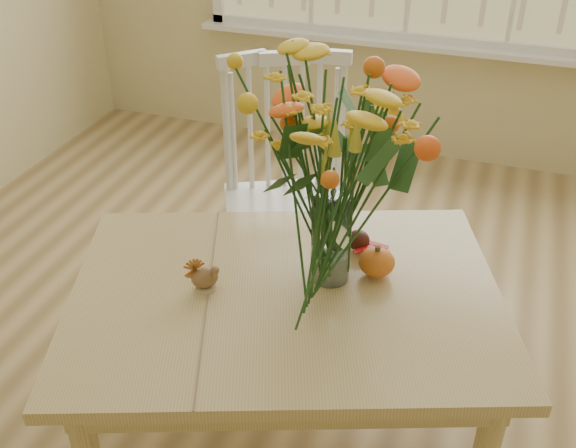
% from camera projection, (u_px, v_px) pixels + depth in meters
% --- Properties ---
extents(floor, '(4.00, 4.50, 0.01)m').
position_uv_depth(floor, '(271.00, 416.00, 2.40)').
color(floor, olive).
rests_on(floor, ground).
extents(dining_table, '(1.46, 1.25, 0.66)m').
position_uv_depth(dining_table, '(286.00, 316.00, 1.99)').
color(dining_table, tan).
rests_on(dining_table, floor).
extents(windsor_chair, '(0.64, 0.63, 1.06)m').
position_uv_depth(windsor_chair, '(288.00, 184.00, 2.62)').
color(windsor_chair, white).
rests_on(windsor_chair, floor).
extents(flower_vase, '(0.55, 0.55, 0.65)m').
position_uv_depth(flower_vase, '(334.00, 159.00, 1.79)').
color(flower_vase, white).
rests_on(flower_vase, dining_table).
extents(pumpkin, '(0.11, 0.11, 0.08)m').
position_uv_depth(pumpkin, '(377.00, 263.00, 1.98)').
color(pumpkin, '#D04C18').
rests_on(pumpkin, dining_table).
extents(turkey_figurine, '(0.10, 0.09, 0.10)m').
position_uv_depth(turkey_figurine, '(205.00, 278.00, 1.93)').
color(turkey_figurine, '#CCB78C').
rests_on(turkey_figurine, dining_table).
extents(dark_gourd, '(0.13, 0.08, 0.06)m').
position_uv_depth(dark_gourd, '(358.00, 241.00, 2.10)').
color(dark_gourd, '#38160F').
rests_on(dark_gourd, dining_table).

